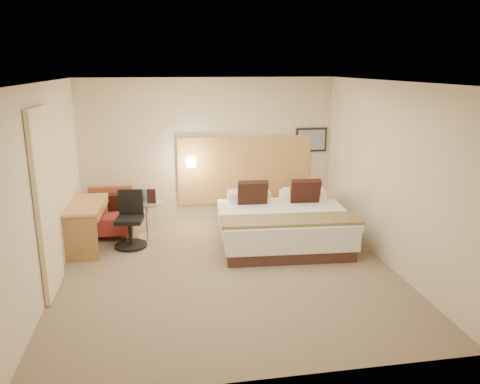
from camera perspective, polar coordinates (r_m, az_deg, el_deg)
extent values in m
cube|color=#7A6952|center=(6.97, -1.49, -9.60)|extent=(4.80, 5.00, 0.02)
cube|color=white|center=(6.33, -1.66, 13.38)|extent=(4.80, 5.00, 0.02)
cube|color=beige|center=(8.95, -3.85, 5.12)|extent=(4.80, 0.02, 2.70)
cube|color=beige|center=(4.16, 3.35, -6.86)|extent=(4.80, 0.02, 2.70)
cube|color=beige|center=(6.63, -22.66, 0.39)|extent=(0.02, 5.00, 2.70)
cube|color=beige|center=(7.24, 17.67, 2.03)|extent=(0.02, 5.00, 2.70)
cube|color=tan|center=(9.09, 0.62, 2.74)|extent=(2.60, 0.04, 1.30)
cube|color=black|center=(9.32, 8.68, 6.31)|extent=(0.62, 0.03, 0.47)
cube|color=#748CA0|center=(9.30, 8.72, 6.30)|extent=(0.54, 0.01, 0.39)
cylinder|color=white|center=(8.87, -6.02, 3.67)|extent=(0.02, 0.12, 0.02)
cube|color=#F6E5C0|center=(8.82, -5.99, 3.59)|extent=(0.15, 0.15, 0.15)
cube|color=beige|center=(6.42, -22.58, -1.27)|extent=(0.06, 0.90, 2.42)
cylinder|color=#8FADDD|center=(8.21, -12.06, -0.48)|extent=(0.08, 0.08, 0.23)
cylinder|color=#7F9AC4|center=(8.25, -11.51, -0.39)|extent=(0.08, 0.08, 0.23)
cube|color=#331715|center=(8.14, -10.75, -0.48)|extent=(0.15, 0.08, 0.25)
cube|color=#412620|center=(8.03, 5.04, -5.42)|extent=(2.10, 2.10, 0.18)
cube|color=white|center=(7.95, 5.08, -3.77)|extent=(2.16, 2.16, 0.31)
cube|color=white|center=(7.62, 5.53, -3.01)|extent=(2.19, 1.60, 0.10)
cube|color=white|center=(8.51, 0.92, -0.69)|extent=(0.74, 0.43, 0.18)
cube|color=white|center=(8.68, 7.35, -0.50)|extent=(0.74, 0.43, 0.18)
cube|color=silver|center=(8.23, 1.14, -0.51)|extent=(0.74, 0.43, 0.18)
cube|color=white|center=(8.40, 7.78, -0.31)|extent=(0.74, 0.43, 0.18)
cube|color=black|center=(8.02, 1.54, -0.33)|extent=(0.53, 0.31, 0.52)
cube|color=black|center=(8.18, 7.93, -0.15)|extent=(0.53, 0.31, 0.52)
cube|color=orange|center=(7.21, 6.19, -3.43)|extent=(2.17, 0.69, 0.05)
cube|color=tan|center=(8.40, -17.65, -5.48)|extent=(0.08, 0.08, 0.10)
cube|color=#B97A57|center=(8.33, -13.39, -5.34)|extent=(0.08, 0.08, 0.10)
cube|color=#9E7D4A|center=(8.90, -17.19, -4.26)|extent=(0.08, 0.08, 0.10)
cube|color=tan|center=(8.84, -13.18, -4.12)|extent=(0.08, 0.08, 0.10)
cube|color=#AE322E|center=(8.55, -15.45, -3.56)|extent=(0.78, 0.68, 0.29)
cube|color=#A0472B|center=(8.71, -15.44, -0.73)|extent=(0.78, 0.12, 0.44)
cube|color=black|center=(8.63, -15.47, -1.36)|extent=(0.37, 0.18, 0.38)
cylinder|color=white|center=(8.39, -11.15, -5.31)|extent=(0.45, 0.45, 0.02)
cylinder|color=silver|center=(8.29, -11.26, -3.35)|extent=(0.05, 0.05, 0.59)
cylinder|color=white|center=(8.20, -11.36, -1.33)|extent=(0.66, 0.66, 0.01)
cube|color=tan|center=(7.94, -18.36, -1.45)|extent=(0.60, 1.24, 0.04)
cube|color=#A3723F|center=(7.52, -18.88, -5.47)|extent=(0.51, 0.06, 0.72)
cube|color=#CB814F|center=(8.58, -17.48, -2.81)|extent=(0.51, 0.06, 0.72)
cube|color=tan|center=(7.95, -17.95, -2.00)|extent=(0.50, 1.16, 0.10)
cylinder|color=black|center=(8.00, -13.13, -6.32)|extent=(0.59, 0.59, 0.04)
cylinder|color=black|center=(7.92, -13.23, -4.83)|extent=(0.07, 0.07, 0.40)
cube|color=black|center=(7.85, -13.33, -3.31)|extent=(0.48, 0.48, 0.07)
cube|color=black|center=(7.96, -13.17, -1.16)|extent=(0.41, 0.11, 0.42)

